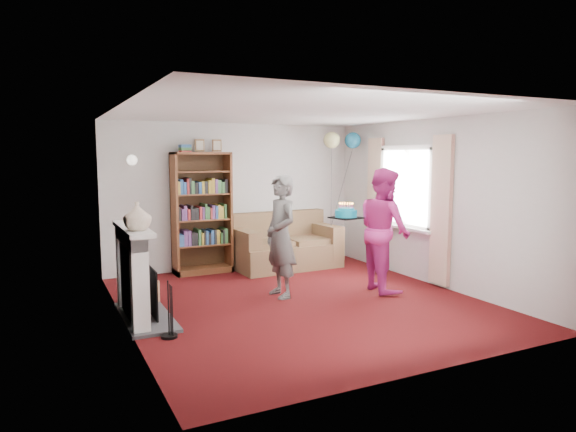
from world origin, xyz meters
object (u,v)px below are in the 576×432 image
person_striped (281,236)px  person_magenta (384,230)px  bookcase (201,214)px  sofa (284,247)px  birthday_cake (346,214)px

person_striped → person_magenta: size_ratio=0.95×
bookcase → sofa: size_ratio=1.23×
person_magenta → birthday_cake: person_magenta is taller
sofa → birthday_cake: 1.99m
sofa → person_magenta: (0.61, -2.05, 0.54)m
bookcase → person_magenta: bookcase is taller
bookcase → person_striped: (0.56, -1.94, -0.14)m
birthday_cake → person_magenta: bearing=-23.2°
birthday_cake → bookcase: bearing=126.6°
birthday_cake → sofa: bearing=93.1°
person_striped → birthday_cake: 1.02m
bookcase → sofa: 1.58m
person_striped → birthday_cake: (0.97, -0.12, 0.28)m
sofa → person_magenta: bearing=-75.7°
birthday_cake → person_striped: bearing=172.8°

